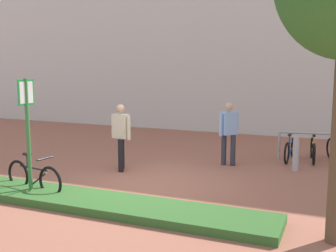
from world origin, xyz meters
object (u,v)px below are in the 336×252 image
object	(u,v)px
person_shirt_blue	(229,130)
person_casual_tan	(121,133)
parking_sign_post	(27,120)
bollard_steel	(296,154)
bike_at_sign	(34,177)

from	to	relation	value
person_shirt_blue	person_casual_tan	size ratio (longest dim) A/B	1.00
parking_sign_post	person_shirt_blue	world-z (taller)	parking_sign_post
person_casual_tan	parking_sign_post	bearing A→B (deg)	-104.85
bollard_steel	person_shirt_blue	world-z (taller)	person_shirt_blue
person_casual_tan	bike_at_sign	bearing A→B (deg)	-107.84
parking_sign_post	bike_at_sign	size ratio (longest dim) A/B	1.47
parking_sign_post	bollard_steel	xyz separation A→B (m)	(4.87, 4.29, -1.15)
bike_at_sign	person_casual_tan	distance (m)	2.62
parking_sign_post	bike_at_sign	distance (m)	1.27
parking_sign_post	person_casual_tan	xyz separation A→B (m)	(0.70, 2.63, -0.62)
parking_sign_post	bollard_steel	distance (m)	6.60
parking_sign_post	person_casual_tan	size ratio (longest dim) A/B	1.43
parking_sign_post	person_casual_tan	world-z (taller)	parking_sign_post
person_casual_tan	person_shirt_blue	bearing A→B (deg)	33.21
person_shirt_blue	parking_sign_post	bearing A→B (deg)	-126.51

